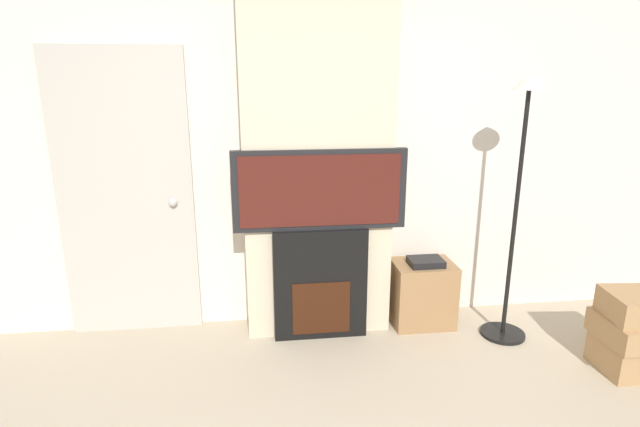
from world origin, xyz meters
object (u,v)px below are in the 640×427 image
at_px(television, 320,190).
at_px(floor_lamp, 519,184).
at_px(media_stand, 422,292).
at_px(fireplace, 320,283).
at_px(box_stack, 635,333).

bearing_deg(television, floor_lamp, -7.67).
bearing_deg(media_stand, floor_lamp, -26.10).
distance_m(fireplace, floor_lamp, 1.52).
relative_size(television, floor_lamp, 0.64).
height_order(box_stack, media_stand, same).
relative_size(fireplace, television, 0.68).
bearing_deg(media_stand, fireplace, -174.18).
relative_size(floor_lamp, box_stack, 3.45).
xyz_separation_m(floor_lamp, box_stack, (0.60, -0.53, -0.86)).
bearing_deg(floor_lamp, box_stack, -41.24).
distance_m(fireplace, television, 0.69).
distance_m(box_stack, media_stand, 1.38).
bearing_deg(television, box_stack, -20.09).
xyz_separation_m(fireplace, box_stack, (1.93, -0.71, -0.14)).
relative_size(fireplace, floor_lamp, 0.44).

